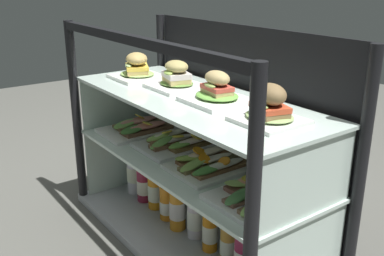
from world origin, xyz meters
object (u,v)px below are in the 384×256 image
plated_roll_sandwich_mid_right (217,92)px  juice_bottle_front_left_end (210,226)px  juice_bottle_front_right_end (144,183)px  juice_bottle_back_left (196,213)px  juice_bottle_tucked_behind (135,172)px  juice_bottle_back_right (228,241)px  juice_bottle_front_middle (155,187)px  juice_bottle_near_post (167,202)px  open_sandwich_tray_near_left_corner (178,142)px  open_sandwich_tray_near_right_corner (259,194)px  juice_bottle_front_second (244,251)px  plated_roll_sandwich_near_left_corner (176,78)px  plated_roll_sandwich_mid_left (270,108)px  plated_roll_sandwich_far_right (137,69)px  open_sandwich_tray_far_right (139,127)px  open_sandwich_tray_mid_right (211,163)px  juice_bottle_back_center (178,206)px

plated_roll_sandwich_mid_right → juice_bottle_front_left_end: size_ratio=0.82×
juice_bottle_front_right_end → juice_bottle_back_left: (0.37, 0.01, 0.02)m
juice_bottle_tucked_behind → juice_bottle_back_right: size_ratio=1.04×
juice_bottle_tucked_behind → juice_bottle_front_middle: juice_bottle_front_middle is taller
juice_bottle_front_middle → juice_bottle_near_post: 0.11m
open_sandwich_tray_near_left_corner → open_sandwich_tray_near_right_corner: (0.51, -0.05, -0.00)m
juice_bottle_tucked_behind → juice_bottle_front_second: juice_bottle_front_second is taller
plated_roll_sandwich_near_left_corner → plated_roll_sandwich_mid_left: size_ratio=1.05×
plated_roll_sandwich_mid_left → juice_bottle_front_right_end: size_ratio=0.88×
plated_roll_sandwich_far_right → open_sandwich_tray_far_right: (-0.01, 0.00, -0.26)m
open_sandwich_tray_mid_right → juice_bottle_tucked_behind: open_sandwich_tray_mid_right is taller
open_sandwich_tray_far_right → juice_bottle_back_left: (0.41, 0.01, -0.24)m
open_sandwich_tray_near_left_corner → juice_bottle_near_post: (-0.01, -0.04, -0.26)m
juice_bottle_front_middle → juice_bottle_front_left_end: juice_bottle_front_left_end is taller
plated_roll_sandwich_mid_left → juice_bottle_back_right: size_ratio=0.82×
plated_roll_sandwich_mid_right → juice_bottle_front_middle: bearing=-174.4°
plated_roll_sandwich_mid_right → juice_bottle_back_center: 0.52m
plated_roll_sandwich_mid_left → juice_bottle_back_left: plated_roll_sandwich_mid_left is taller
plated_roll_sandwich_mid_left → juice_bottle_front_middle: (-0.62, -0.02, -0.50)m
plated_roll_sandwich_mid_left → juice_bottle_near_post: (-0.51, -0.03, -0.52)m
plated_roll_sandwich_mid_right → open_sandwich_tray_mid_right: bearing=-92.2°
juice_bottle_back_right → plated_roll_sandwich_far_right: bearing=-179.3°
juice_bottle_back_right → juice_bottle_back_left: bearing=179.6°
open_sandwich_tray_near_left_corner → plated_roll_sandwich_far_right: bearing=-170.7°
open_sandwich_tray_far_right → juice_bottle_front_second: size_ratio=1.30×
juice_bottle_back_right → juice_bottle_near_post: bearing=-178.0°
plated_roll_sandwich_mid_right → juice_bottle_front_left_end: (0.02, -0.04, -0.49)m
plated_roll_sandwich_far_right → juice_bottle_back_left: bearing=1.2°
open_sandwich_tray_mid_right → juice_bottle_back_right: bearing=-6.1°
open_sandwich_tray_mid_right → juice_bottle_front_left_end: bearing=-40.3°
plated_roll_sandwich_far_right → plated_roll_sandwich_near_left_corner: bearing=9.4°
juice_bottle_front_left_end → juice_bottle_back_left: bearing=174.2°
plated_roll_sandwich_far_right → plated_roll_sandwich_mid_left: plated_roll_sandwich_mid_left is taller
plated_roll_sandwich_near_left_corner → juice_bottle_back_right: 0.62m
juice_bottle_front_left_end → juice_bottle_front_second: bearing=-1.1°
open_sandwich_tray_far_right → juice_bottle_front_second: open_sandwich_tray_far_right is taller
juice_bottle_front_left_end → plated_roll_sandwich_far_right: bearing=179.8°
juice_bottle_front_left_end → open_sandwich_tray_mid_right: bearing=139.7°
plated_roll_sandwich_far_right → juice_bottle_back_right: plated_roll_sandwich_far_right is taller
plated_roll_sandwich_far_right → juice_bottle_front_left_end: bearing=-0.2°
open_sandwich_tray_far_right → open_sandwich_tray_mid_right: 0.48m
open_sandwich_tray_near_right_corner → juice_bottle_front_middle: bearing=179.1°
juice_bottle_front_right_end → juice_bottle_back_left: 0.37m
juice_bottle_back_right → juice_bottle_front_second: 0.10m
juice_bottle_back_left → open_sandwich_tray_far_right: bearing=-179.3°
plated_roll_sandwich_near_left_corner → plated_roll_sandwich_mid_left: 0.50m
juice_bottle_tucked_behind → plated_roll_sandwich_far_right: bearing=-2.6°
juice_bottle_back_center → juice_bottle_near_post: bearing=174.3°
plated_roll_sandwich_mid_right → juice_bottle_tucked_behind: (-0.54, -0.03, -0.49)m
plated_roll_sandwich_mid_right → plated_roll_sandwich_mid_left: (0.26, -0.01, 0.01)m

